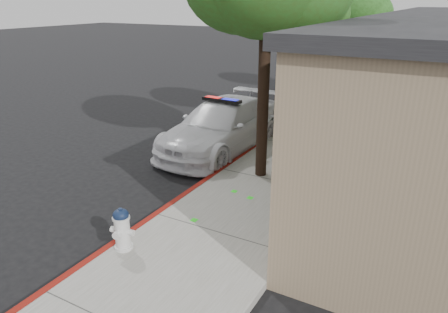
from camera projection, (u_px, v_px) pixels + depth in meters
ground at (154, 219)px, 9.40m from camera, size 120.00×120.00×0.00m
sidewalk at (272, 182)px, 11.09m from camera, size 3.20×60.00×0.15m
red_curb at (221, 171)px, 11.79m from camera, size 0.14×60.00×0.16m
police_car at (222, 126)px, 13.48m from camera, size 2.43×5.57×1.71m
fire_hydrant at (122, 229)px, 7.88m from camera, size 0.50×0.43×0.86m
street_tree_mid at (303, 9)px, 13.45m from camera, size 2.92×3.01×5.57m
street_tree_far at (356, 10)px, 18.39m from camera, size 3.11×2.85×5.39m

